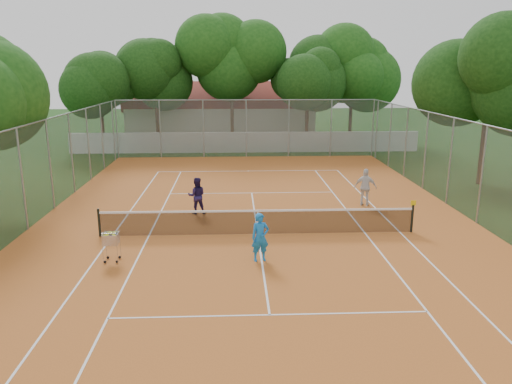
{
  "coord_description": "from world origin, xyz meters",
  "views": [
    {
      "loc": [
        -0.87,
        -18.01,
        6.2
      ],
      "look_at": [
        0.0,
        1.5,
        1.3
      ],
      "focal_mm": 35.0,
      "sensor_mm": 36.0,
      "label": 1
    }
  ],
  "objects_px": {
    "player_far_left": "(197,196)",
    "ball_hopper": "(111,246)",
    "clubhouse": "(222,111)",
    "player_near": "(260,237)",
    "tennis_net": "(258,222)",
    "player_far_right": "(366,187)"
  },
  "relations": [
    {
      "from": "tennis_net",
      "to": "ball_hopper",
      "type": "bearing_deg",
      "value": -152.8
    },
    {
      "from": "tennis_net",
      "to": "player_far_right",
      "type": "xyz_separation_m",
      "value": [
        5.12,
        3.86,
        0.37
      ]
    },
    {
      "from": "clubhouse",
      "to": "player_near",
      "type": "xyz_separation_m",
      "value": [
        1.95,
        -31.66,
        -1.38
      ]
    },
    {
      "from": "clubhouse",
      "to": "ball_hopper",
      "type": "height_order",
      "value": "clubhouse"
    },
    {
      "from": "tennis_net",
      "to": "player_near",
      "type": "distance_m",
      "value": 2.68
    },
    {
      "from": "player_far_left",
      "to": "ball_hopper",
      "type": "height_order",
      "value": "player_far_left"
    },
    {
      "from": "player_near",
      "to": "player_far_right",
      "type": "relative_size",
      "value": 0.94
    },
    {
      "from": "player_near",
      "to": "player_far_right",
      "type": "bearing_deg",
      "value": 39.9
    },
    {
      "from": "player_near",
      "to": "player_far_left",
      "type": "height_order",
      "value": "player_near"
    },
    {
      "from": "player_far_left",
      "to": "ball_hopper",
      "type": "bearing_deg",
      "value": 61.87
    },
    {
      "from": "player_near",
      "to": "player_far_left",
      "type": "bearing_deg",
      "value": 102.05
    },
    {
      "from": "player_near",
      "to": "ball_hopper",
      "type": "relative_size",
      "value": 1.54
    },
    {
      "from": "clubhouse",
      "to": "ball_hopper",
      "type": "bearing_deg",
      "value": -95.25
    },
    {
      "from": "player_far_left",
      "to": "ball_hopper",
      "type": "distance_m",
      "value": 5.92
    },
    {
      "from": "player_near",
      "to": "player_far_right",
      "type": "xyz_separation_m",
      "value": [
        5.16,
        6.53,
        0.05
      ]
    },
    {
      "from": "tennis_net",
      "to": "player_far_left",
      "type": "bearing_deg",
      "value": 130.84
    },
    {
      "from": "clubhouse",
      "to": "player_near",
      "type": "distance_m",
      "value": 31.75
    },
    {
      "from": "tennis_net",
      "to": "ball_hopper",
      "type": "height_order",
      "value": "ball_hopper"
    },
    {
      "from": "player_near",
      "to": "ball_hopper",
      "type": "xyz_separation_m",
      "value": [
        -4.85,
        0.15,
        -0.28
      ]
    },
    {
      "from": "ball_hopper",
      "to": "player_far_left",
      "type": "bearing_deg",
      "value": 42.6
    },
    {
      "from": "tennis_net",
      "to": "clubhouse",
      "type": "bearing_deg",
      "value": 93.95
    },
    {
      "from": "player_far_right",
      "to": "ball_hopper",
      "type": "bearing_deg",
      "value": 52.35
    }
  ]
}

